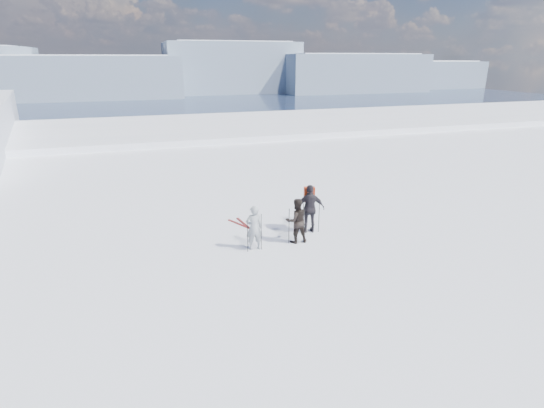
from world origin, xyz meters
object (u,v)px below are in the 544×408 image
(skier_grey, at_px, (254,228))
(skier_dark, at_px, (296,221))
(skier_pack, at_px, (310,209))
(skis_loose, at_px, (244,225))

(skier_grey, height_order, skier_dark, skier_dark)
(skier_dark, height_order, skier_pack, skier_pack)
(skier_dark, bearing_deg, skier_pack, -138.42)
(skier_pack, bearing_deg, skis_loose, -19.25)
(skier_grey, relative_size, skier_dark, 0.97)
(skier_grey, height_order, skier_pack, skier_pack)
(skier_grey, distance_m, skier_pack, 2.63)
(skier_dark, xyz_separation_m, skier_pack, (0.84, 0.74, 0.11))
(skier_grey, bearing_deg, skier_dark, -173.30)
(skier_dark, relative_size, skier_pack, 0.88)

